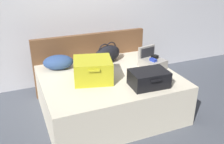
# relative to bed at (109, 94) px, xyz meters

# --- Properties ---
(ground_plane) EXTENTS (12.00, 12.00, 0.00)m
(ground_plane) POSITION_rel_bed_xyz_m (0.00, -0.40, -0.29)
(ground_plane) COLOR #4C515B
(back_wall) EXTENTS (8.00, 0.10, 2.60)m
(back_wall) POSITION_rel_bed_xyz_m (0.00, 1.25, 1.01)
(back_wall) COLOR silver
(back_wall) RESTS_ON ground
(bed) EXTENTS (1.83, 1.51, 0.57)m
(bed) POSITION_rel_bed_xyz_m (0.00, 0.00, 0.00)
(bed) COLOR beige
(bed) RESTS_ON ground
(headboard) EXTENTS (1.86, 0.08, 0.96)m
(headboard) POSITION_rel_bed_xyz_m (0.00, 0.79, 0.19)
(headboard) COLOR brown
(headboard) RESTS_ON ground
(hard_case_large) EXTENTS (0.58, 0.56, 0.29)m
(hard_case_large) POSITION_rel_bed_xyz_m (-0.24, -0.04, 0.43)
(hard_case_large) COLOR gold
(hard_case_large) RESTS_ON bed
(hard_case_medium) EXTENTS (0.48, 0.37, 0.20)m
(hard_case_medium) POSITION_rel_bed_xyz_m (0.35, -0.48, 0.39)
(hard_case_medium) COLOR black
(hard_case_medium) RESTS_ON bed
(hard_case_small) EXTENTS (0.36, 0.39, 0.29)m
(hard_case_small) POSITION_rel_bed_xyz_m (0.70, 0.03, 0.37)
(hard_case_small) COLOR gray
(hard_case_small) RESTS_ON bed
(duffel_bag) EXTENTS (0.51, 0.36, 0.32)m
(duffel_bag) POSITION_rel_bed_xyz_m (0.16, 0.45, 0.43)
(duffel_bag) COLOR black
(duffel_bag) RESTS_ON bed
(pillow_near_headboard) EXTENTS (0.48, 0.37, 0.21)m
(pillow_near_headboard) POSITION_rel_bed_xyz_m (-0.59, 0.50, 0.39)
(pillow_near_headboard) COLOR navy
(pillow_near_headboard) RESTS_ON bed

